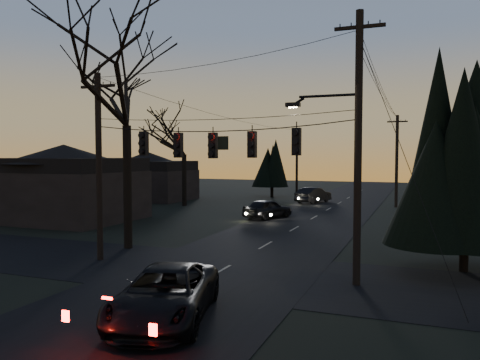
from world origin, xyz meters
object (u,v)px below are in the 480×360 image
at_px(utility_pole_far_l, 297,196).
at_px(sedan_oncoming_b, 313,195).
at_px(utility_pole_left, 100,260).
at_px(sedan_oncoming_a, 268,209).
at_px(utility_pole_far_r, 396,207).
at_px(bare_tree_left, 126,76).
at_px(utility_pole_right, 356,285).
at_px(evergreen_right, 466,159).
at_px(suv_near, 165,295).

xyz_separation_m(utility_pole_far_l, sedan_oncoming_b, (3.48, -6.77, 0.78)).
bearing_deg(utility_pole_left, sedan_oncoming_a, 80.23).
relative_size(utility_pole_far_r, bare_tree_left, 0.67).
relative_size(utility_pole_right, evergreen_right, 1.23).
bearing_deg(bare_tree_left, sedan_oncoming_a, 76.69).
height_order(bare_tree_left, sedan_oncoming_b, bare_tree_left).
xyz_separation_m(bare_tree_left, sedan_oncoming_a, (3.20, 13.51, -8.10)).
height_order(utility_pole_far_l, suv_near, utility_pole_far_l).
bearing_deg(sedan_oncoming_b, sedan_oncoming_a, 105.03).
height_order(suv_near, sedan_oncoming_a, suv_near).
relative_size(utility_pole_far_r, utility_pole_far_l, 1.06).
height_order(utility_pole_far_l, sedan_oncoming_a, utility_pole_far_l).
distance_m(utility_pole_right, sedan_oncoming_a, 18.46).
relative_size(bare_tree_left, sedan_oncoming_b, 2.68).
bearing_deg(utility_pole_right, sedan_oncoming_a, 118.14).
bearing_deg(suv_near, utility_pole_far_r, 66.80).
bearing_deg(utility_pole_far_l, sedan_oncoming_a, -81.93).
bearing_deg(utility_pole_right, bare_tree_left, 166.96).
relative_size(utility_pole_left, sedan_oncoming_b, 1.80).
bearing_deg(utility_pole_left, utility_pole_right, 0.00).
bearing_deg(evergreen_right, sedan_oncoming_a, 134.96).
bearing_deg(sedan_oncoming_a, utility_pole_far_l, -59.56).
height_order(utility_pole_left, sedan_oncoming_b, utility_pole_left).
distance_m(utility_pole_far_l, suv_near, 42.33).
height_order(utility_pole_far_r, sedan_oncoming_b, utility_pole_far_r).
height_order(utility_pole_far_r, suv_near, utility_pole_far_r).
bearing_deg(evergreen_right, utility_pole_left, -166.51).
bearing_deg(suv_near, evergreen_right, 32.55).
relative_size(bare_tree_left, suv_near, 2.35).
height_order(utility_pole_right, utility_pole_left, utility_pole_right).
distance_m(utility_pole_left, evergreen_right, 16.47).
bearing_deg(utility_pole_far_r, suv_near, -97.92).
xyz_separation_m(utility_pole_right, utility_pole_far_l, (-11.50, 36.00, 0.00)).
bearing_deg(suv_near, bare_tree_left, 114.89).
distance_m(utility_pole_right, utility_pole_far_r, 28.00).
bearing_deg(sedan_oncoming_b, utility_pole_left, 101.23).
bearing_deg(utility_pole_left, bare_tree_left, 98.16).
distance_m(utility_pole_left, sedan_oncoming_b, 29.45).
bearing_deg(utility_pole_far_l, bare_tree_left, -90.68).
relative_size(utility_pole_right, utility_pole_left, 1.18).
xyz_separation_m(utility_pole_left, utility_pole_far_l, (0.00, 36.00, 0.00)).
bearing_deg(sedan_oncoming_a, suv_near, 122.66).
relative_size(utility_pole_far_l, bare_tree_left, 0.63).
bearing_deg(utility_pole_left, utility_pole_far_l, 90.00).
bearing_deg(utility_pole_right, utility_pole_far_r, 90.00).
bearing_deg(sedan_oncoming_b, evergreen_right, 132.96).
xyz_separation_m(sedan_oncoming_a, sedan_oncoming_b, (0.68, 12.97, 0.04)).
bearing_deg(utility_pole_left, sedan_oncoming_b, 83.22).
bearing_deg(evergreen_right, sedan_oncoming_b, 114.95).
height_order(bare_tree_left, evergreen_right, bare_tree_left).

